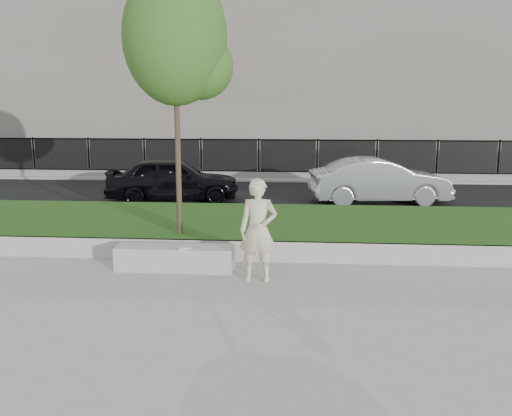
# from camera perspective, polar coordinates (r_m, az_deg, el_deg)

# --- Properties ---
(ground) EXTENTS (90.00, 90.00, 0.00)m
(ground) POSITION_cam_1_polar(r_m,az_deg,el_deg) (9.95, -1.55, -6.99)
(ground) COLOR gray
(ground) RESTS_ON ground
(grass_bank) EXTENTS (34.00, 4.00, 0.40)m
(grass_bank) POSITION_cam_1_polar(r_m,az_deg,el_deg) (12.78, -0.11, -2.05)
(grass_bank) COLOR black
(grass_bank) RESTS_ON ground
(grass_kerb) EXTENTS (34.00, 0.08, 0.40)m
(grass_kerb) POSITION_cam_1_polar(r_m,az_deg,el_deg) (10.89, -0.96, -4.33)
(grass_kerb) COLOR #9F9C95
(grass_kerb) RESTS_ON ground
(street) EXTENTS (34.00, 7.00, 0.04)m
(street) POSITION_cam_1_polar(r_m,az_deg,el_deg) (18.20, 1.32, 1.21)
(street) COLOR black
(street) RESTS_ON ground
(far_pavement) EXTENTS (34.00, 3.00, 0.12)m
(far_pavement) POSITION_cam_1_polar(r_m,az_deg,el_deg) (22.64, 1.98, 3.19)
(far_pavement) COLOR gray
(far_pavement) RESTS_ON ground
(iron_fence) EXTENTS (32.00, 0.30, 1.50)m
(iron_fence) POSITION_cam_1_polar(r_m,az_deg,el_deg) (21.59, 1.86, 4.11)
(iron_fence) COLOR slate
(iron_fence) RESTS_ON far_pavement
(building_facade) EXTENTS (34.00, 10.00, 10.00)m
(building_facade) POSITION_cam_1_polar(r_m,az_deg,el_deg) (29.51, 2.70, 14.55)
(building_facade) COLOR slate
(building_facade) RESTS_ON ground
(stone_bench) EXTENTS (2.12, 0.53, 0.43)m
(stone_bench) POSITION_cam_1_polar(r_m,az_deg,el_deg) (10.47, -8.10, -4.96)
(stone_bench) COLOR #9F9C95
(stone_bench) RESTS_ON ground
(man) EXTENTS (0.65, 0.43, 1.75)m
(man) POSITION_cam_1_polar(r_m,az_deg,el_deg) (9.60, 0.22, -2.23)
(man) COLOR beige
(man) RESTS_ON ground
(book) EXTENTS (0.29, 0.27, 0.03)m
(book) POSITION_cam_1_polar(r_m,az_deg,el_deg) (10.23, -7.24, -3.97)
(book) COLOR beige
(book) RESTS_ON stone_bench
(young_tree) EXTENTS (2.09, 2.00, 5.11)m
(young_tree) POSITION_cam_1_polar(r_m,az_deg,el_deg) (11.35, -7.67, 16.12)
(young_tree) COLOR #38281C
(young_tree) RESTS_ON grass_bank
(car_dark) EXTENTS (4.12, 2.20, 1.33)m
(car_dark) POSITION_cam_1_polar(r_m,az_deg,el_deg) (17.23, -8.34, 2.87)
(car_dark) COLOR black
(car_dark) RESTS_ON street
(car_silver) EXTENTS (4.19, 1.99, 1.33)m
(car_silver) POSITION_cam_1_polar(r_m,az_deg,el_deg) (17.09, 12.25, 2.67)
(car_silver) COLOR #9B9DA4
(car_silver) RESTS_ON street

